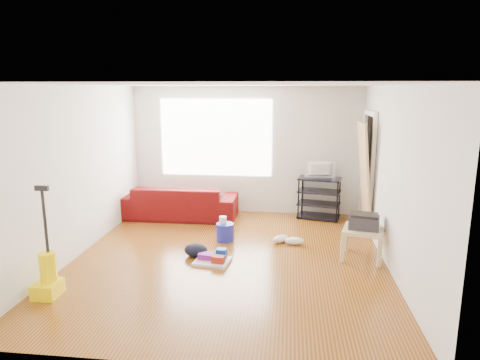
# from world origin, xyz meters

# --- Properties ---
(room) EXTENTS (4.51, 5.01, 2.51)m
(room) POSITION_xyz_m (0.07, 0.15, 1.25)
(room) COLOR #5A2F07
(room) RESTS_ON ground
(sofa) EXTENTS (2.18, 0.85, 0.64)m
(sofa) POSITION_xyz_m (-1.23, 1.95, 0.00)
(sofa) COLOR #44030F
(sofa) RESTS_ON ground
(tv_stand) EXTENTS (0.86, 0.61, 0.79)m
(tv_stand) POSITION_xyz_m (1.44, 2.22, 0.40)
(tv_stand) COLOR black
(tv_stand) RESTS_ON ground
(tv) EXTENTS (0.58, 0.08, 0.33)m
(tv) POSITION_xyz_m (1.44, 2.22, 0.96)
(tv) COLOR black
(tv) RESTS_ON tv_stand
(side_table) EXTENTS (0.68, 0.68, 0.46)m
(side_table) POSITION_xyz_m (1.95, 0.26, 0.38)
(side_table) COLOR tan
(side_table) RESTS_ON ground
(printer) EXTENTS (0.48, 0.40, 0.22)m
(printer) POSITION_xyz_m (1.95, 0.26, 0.56)
(printer) COLOR #292830
(printer) RESTS_ON side_table
(bucket) EXTENTS (0.36, 0.36, 0.29)m
(bucket) POSITION_xyz_m (-0.17, 0.76, 0.00)
(bucket) COLOR #1E24A4
(bucket) RESTS_ON ground
(toilet_paper) EXTENTS (0.12, 0.12, 0.11)m
(toilet_paper) POSITION_xyz_m (-0.21, 0.79, 0.20)
(toilet_paper) COLOR white
(toilet_paper) RESTS_ON bucket
(cleaning_tray) EXTENTS (0.54, 0.46, 0.18)m
(cleaning_tray) POSITION_xyz_m (-0.20, -0.16, 0.05)
(cleaning_tray) COLOR silver
(cleaning_tray) RESTS_ON ground
(backpack) EXTENTS (0.41, 0.36, 0.19)m
(backpack) POSITION_xyz_m (-0.50, 0.03, 0.00)
(backpack) COLOR black
(backpack) RESTS_ON ground
(sneakers) EXTENTS (0.54, 0.29, 0.12)m
(sneakers) POSITION_xyz_m (0.85, 0.73, 0.06)
(sneakers) COLOR white
(sneakers) RESTS_ON ground
(vacuum) EXTENTS (0.29, 0.33, 1.35)m
(vacuum) POSITION_xyz_m (-2.00, -1.37, 0.25)
(vacuum) COLOR #FFE001
(vacuum) RESTS_ON ground
(door_panel) EXTENTS (0.24, 0.77, 1.91)m
(door_panel) POSITION_xyz_m (2.13, 1.45, 0.00)
(door_panel) COLOR tan
(door_panel) RESTS_ON ground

